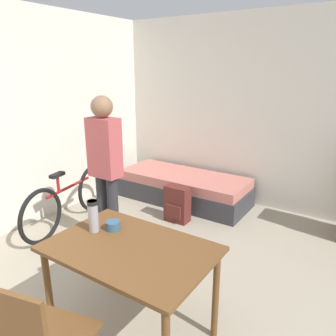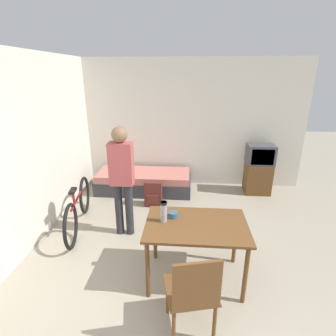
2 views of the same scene
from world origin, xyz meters
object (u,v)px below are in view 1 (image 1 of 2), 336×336
at_px(dining_table, 130,259).
at_px(thermos_flask, 93,215).
at_px(person_standing, 105,162).
at_px(mate_bowl, 113,225).
at_px(daybed, 184,188).
at_px(backpack, 177,204).
at_px(bicycle, 70,200).

relative_size(dining_table, thermos_flask, 4.64).
height_order(person_standing, mate_bowl, person_standing).
xyz_separation_m(thermos_flask, mate_bowl, (0.10, 0.10, -0.11)).
bearing_deg(thermos_flask, dining_table, -4.26).
bearing_deg(mate_bowl, daybed, 107.80).
bearing_deg(thermos_flask, daybed, 104.91).
relative_size(person_standing, mate_bowl, 14.63).
bearing_deg(thermos_flask, backpack, 101.53).
distance_m(dining_table, thermos_flask, 0.45).
xyz_separation_m(thermos_flask, backpack, (-0.37, 1.81, -0.66)).
distance_m(thermos_flask, mate_bowl, 0.18).
bearing_deg(mate_bowl, person_standing, 136.41).
bearing_deg(bicycle, mate_bowl, -28.93).
xyz_separation_m(daybed, dining_table, (1.03, -2.48, 0.46)).
relative_size(daybed, thermos_flask, 7.84).
distance_m(dining_table, mate_bowl, 0.33).
bearing_deg(person_standing, bicycle, 171.68).
height_order(daybed, person_standing, person_standing).
distance_m(daybed, bicycle, 1.70).
xyz_separation_m(mate_bowl, backpack, (-0.47, 1.71, -0.56)).
relative_size(person_standing, thermos_flask, 6.74).
distance_m(mate_bowl, backpack, 1.86).
xyz_separation_m(dining_table, bicycle, (-1.86, 1.00, -0.33)).
distance_m(bicycle, thermos_flask, 1.85).
bearing_deg(backpack, dining_table, -67.86).
bearing_deg(mate_bowl, backpack, 105.39).
height_order(bicycle, backpack, bicycle).
distance_m(daybed, thermos_flask, 2.63).
bearing_deg(dining_table, backpack, 112.14).
height_order(bicycle, thermos_flask, thermos_flask).
xyz_separation_m(daybed, mate_bowl, (0.76, -2.35, 0.59)).
distance_m(dining_table, bicycle, 2.13).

